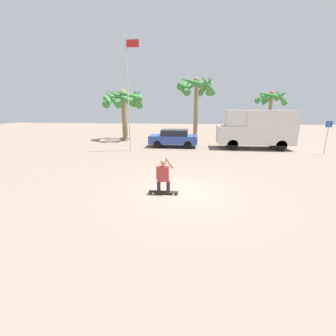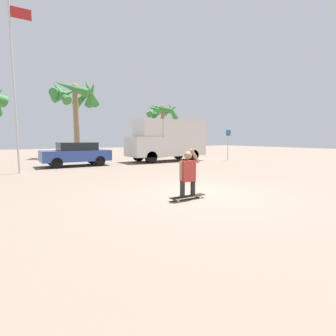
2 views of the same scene
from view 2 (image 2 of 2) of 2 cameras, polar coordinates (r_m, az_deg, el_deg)
The scene contains 9 objects.
ground_plane at distance 8.19m, azimuth 7.63°, elevation -5.74°, with size 80.00×80.00×0.00m, color gray.
skateboard at distance 7.49m, azimuth 4.30°, elevation -6.22°, with size 1.14×0.23×0.10m.
person_skateboarder at distance 7.36m, azimuth 4.34°, elevation -0.84°, with size 0.68×0.22×1.35m.
camper_van at distance 19.77m, azimuth -0.07°, elevation 6.34°, with size 5.86×2.28×3.05m.
parked_car_blue at distance 17.28m, azimuth -19.39°, elevation 2.99°, with size 4.02×1.94×1.46m.
palm_tree_near_van at distance 25.09m, azimuth -1.33°, elevation 11.96°, with size 3.03×3.19×5.02m.
palm_tree_center_background at distance 25.49m, azimuth -19.56°, elevation 14.67°, with size 4.51×4.41×6.81m.
flagpole at distance 14.99m, azimuth -30.38°, elevation 16.26°, with size 0.99×0.12×8.06m.
street_sign at distance 20.92m, azimuth 12.96°, elevation 5.78°, with size 0.44×0.06×2.35m.
Camera 2 is at (-5.13, -6.15, 1.74)m, focal length 28.00 mm.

